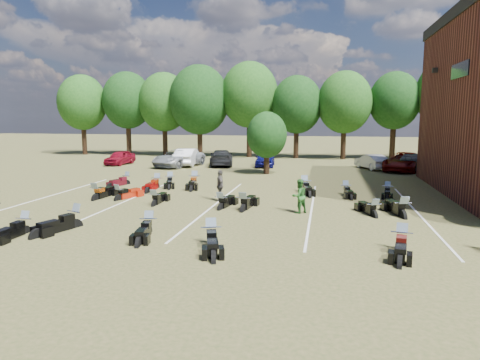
% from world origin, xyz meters
% --- Properties ---
extents(ground, '(160.00, 160.00, 0.00)m').
position_xyz_m(ground, '(0.00, 0.00, 0.00)').
color(ground, brown).
rests_on(ground, ground).
extents(car_0, '(1.76, 3.98, 1.33)m').
position_xyz_m(car_0, '(-16.54, 19.21, 0.67)').
color(car_0, maroon).
rests_on(car_0, ground).
extents(car_1, '(2.04, 4.95, 1.60)m').
position_xyz_m(car_1, '(-9.97, 19.78, 0.80)').
color(car_1, silver).
rests_on(car_1, ground).
extents(car_2, '(4.14, 6.14, 1.56)m').
position_xyz_m(car_2, '(-10.54, 18.77, 0.78)').
color(car_2, gray).
rests_on(car_2, ground).
extents(car_3, '(3.12, 5.42, 1.48)m').
position_xyz_m(car_3, '(-6.90, 20.36, 0.74)').
color(car_3, black).
rests_on(car_3, ground).
extents(car_4, '(1.95, 4.19, 1.39)m').
position_xyz_m(car_4, '(-2.82, 20.48, 0.69)').
color(car_4, '#0D0E60').
rests_on(car_4, ground).
extents(car_5, '(2.80, 4.13, 1.29)m').
position_xyz_m(car_5, '(6.54, 20.32, 0.64)').
color(car_5, beige).
rests_on(car_5, ground).
extents(car_6, '(4.51, 6.15, 1.55)m').
position_xyz_m(car_6, '(9.10, 19.54, 0.78)').
color(car_6, '#570704').
rests_on(car_6, ground).
extents(car_7, '(3.77, 5.47, 1.47)m').
position_xyz_m(car_7, '(9.95, 20.08, 0.74)').
color(car_7, '#3F3E44').
rests_on(car_7, ground).
extents(person_green, '(1.01, 0.99, 1.64)m').
position_xyz_m(person_green, '(1.43, 1.99, 0.82)').
color(person_green, '#275F23').
rests_on(person_green, ground).
extents(person_grey, '(0.81, 1.08, 1.71)m').
position_xyz_m(person_grey, '(-2.95, 4.04, 0.85)').
color(person_grey, '#504A44').
rests_on(person_grey, ground).
extents(motorcycle_0, '(1.51, 2.59, 1.38)m').
position_xyz_m(motorcycle_0, '(-7.54, -2.55, 0.00)').
color(motorcycle_0, black).
rests_on(motorcycle_0, ground).
extents(motorcycle_1, '(0.72, 2.23, 1.24)m').
position_xyz_m(motorcycle_1, '(-8.97, -3.79, 0.00)').
color(motorcycle_1, black).
rests_on(motorcycle_1, ground).
extents(motorcycle_3, '(1.10, 2.33, 1.25)m').
position_xyz_m(motorcycle_3, '(-4.15, -2.84, 0.00)').
color(motorcycle_3, black).
rests_on(motorcycle_3, ground).
extents(motorcycle_4, '(1.45, 2.53, 1.34)m').
position_xyz_m(motorcycle_4, '(-1.34, -3.78, 0.00)').
color(motorcycle_4, black).
rests_on(motorcycle_4, ground).
extents(motorcycle_5, '(1.16, 2.44, 1.31)m').
position_xyz_m(motorcycle_5, '(5.26, -3.11, 0.00)').
color(motorcycle_5, black).
rests_on(motorcycle_5, ground).
extents(motorcycle_7, '(1.43, 2.34, 1.24)m').
position_xyz_m(motorcycle_7, '(-8.49, 3.17, 0.00)').
color(motorcycle_7, '#9B1E0B').
rests_on(motorcycle_7, ground).
extents(motorcycle_8, '(0.99, 2.49, 1.36)m').
position_xyz_m(motorcycle_8, '(-9.77, 2.98, 0.00)').
color(motorcycle_8, black).
rests_on(motorcycle_8, ground).
extents(motorcycle_9, '(1.06, 2.28, 1.22)m').
position_xyz_m(motorcycle_9, '(-2.42, 2.01, 0.00)').
color(motorcycle_9, black).
rests_on(motorcycle_9, ground).
extents(motorcycle_10, '(0.72, 2.16, 1.20)m').
position_xyz_m(motorcycle_10, '(-6.01, 2.19, 0.00)').
color(motorcycle_10, black).
rests_on(motorcycle_10, ground).
extents(motorcycle_11, '(1.03, 2.47, 1.34)m').
position_xyz_m(motorcycle_11, '(-1.25, 1.83, 0.00)').
color(motorcycle_11, black).
rests_on(motorcycle_11, ground).
extents(motorcycle_12, '(1.35, 2.28, 1.21)m').
position_xyz_m(motorcycle_12, '(4.87, 1.84, 0.00)').
color(motorcycle_12, black).
rests_on(motorcycle_12, ground).
extents(motorcycle_13, '(1.39, 2.65, 1.41)m').
position_xyz_m(motorcycle_13, '(6.13, 1.93, 0.00)').
color(motorcycle_13, black).
rests_on(motorcycle_13, ground).
extents(motorcycle_14, '(1.24, 2.25, 1.19)m').
position_xyz_m(motorcycle_14, '(-10.56, 8.31, 0.00)').
color(motorcycle_14, '#420911').
rests_on(motorcycle_14, ground).
extents(motorcycle_15, '(0.90, 2.44, 1.34)m').
position_xyz_m(motorcycle_15, '(-7.96, 7.30, 0.00)').
color(motorcycle_15, maroon).
rests_on(motorcycle_15, ground).
extents(motorcycle_16, '(1.37, 2.34, 1.24)m').
position_xyz_m(motorcycle_16, '(-7.53, 8.56, 0.00)').
color(motorcycle_16, black).
rests_on(motorcycle_16, ground).
extents(motorcycle_17, '(1.27, 2.62, 1.40)m').
position_xyz_m(motorcycle_17, '(-5.81, 8.50, 0.00)').
color(motorcycle_17, black).
rests_on(motorcycle_17, ground).
extents(motorcycle_18, '(1.27, 2.58, 1.38)m').
position_xyz_m(motorcycle_18, '(1.41, 7.89, 0.00)').
color(motorcycle_18, black).
rests_on(motorcycle_18, ground).
extents(motorcycle_19, '(0.97, 2.15, 1.16)m').
position_xyz_m(motorcycle_19, '(3.83, 7.31, 0.00)').
color(motorcycle_19, black).
rests_on(motorcycle_19, ground).
extents(motorcycle_20, '(0.90, 2.06, 1.11)m').
position_xyz_m(motorcycle_20, '(6.21, 7.62, 0.00)').
color(motorcycle_20, black).
rests_on(motorcycle_20, ground).
extents(tree_line, '(56.00, 6.00, 9.79)m').
position_xyz_m(tree_line, '(-1.00, 29.00, 6.31)').
color(tree_line, black).
rests_on(tree_line, ground).
extents(young_tree_midfield, '(3.20, 3.20, 4.70)m').
position_xyz_m(young_tree_midfield, '(-2.00, 15.50, 3.09)').
color(young_tree_midfield, black).
rests_on(young_tree_midfield, ground).
extents(parking_lines, '(20.10, 14.00, 0.01)m').
position_xyz_m(parking_lines, '(-3.00, 3.00, 0.01)').
color(parking_lines, silver).
rests_on(parking_lines, ground).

